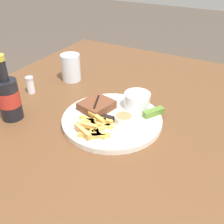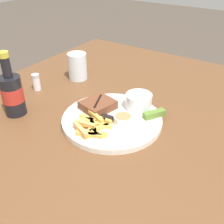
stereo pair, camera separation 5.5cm
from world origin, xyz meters
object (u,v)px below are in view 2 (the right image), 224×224
(knife_utensil, at_px, (99,115))
(dinner_plate, at_px, (112,120))
(steak_portion, at_px, (98,105))
(fork_utensil, at_px, (101,132))
(coleslaw_cup, at_px, (139,100))
(pickle_spear, at_px, (154,114))
(dipping_sauce_cup, at_px, (123,119))
(drinking_glass, at_px, (77,66))
(beer_bottle, at_px, (12,93))
(salt_shaker, at_px, (36,82))

(knife_utensil, bearing_deg, dinner_plate, -167.08)
(steak_portion, height_order, fork_utensil, steak_portion)
(coleslaw_cup, bearing_deg, pickle_spear, -106.20)
(dipping_sauce_cup, relative_size, pickle_spear, 0.78)
(fork_utensil, relative_size, drinking_glass, 1.22)
(pickle_spear, distance_m, knife_utensil, 0.17)
(dipping_sauce_cup, height_order, fork_utensil, dipping_sauce_cup)
(knife_utensil, relative_size, beer_bottle, 0.78)
(dipping_sauce_cup, xyz_separation_m, salt_shaker, (0.03, 0.41, 0.00))
(dinner_plate, relative_size, coleslaw_cup, 3.65)
(steak_portion, bearing_deg, dipping_sauce_cup, -102.17)
(dinner_plate, distance_m, knife_utensil, 0.04)
(dipping_sauce_cup, height_order, salt_shaker, salt_shaker)
(knife_utensil, bearing_deg, fork_utensil, 124.58)
(dipping_sauce_cup, relative_size, salt_shaker, 0.87)
(steak_portion, distance_m, salt_shaker, 0.30)
(steak_portion, height_order, salt_shaker, salt_shaker)
(knife_utensil, xyz_separation_m, drinking_glass, (0.21, 0.26, 0.03))
(dinner_plate, bearing_deg, beer_bottle, 114.34)
(knife_utensil, height_order, salt_shaker, salt_shaker)
(dipping_sauce_cup, distance_m, pickle_spear, 0.11)
(knife_utensil, bearing_deg, salt_shaker, -11.57)
(dinner_plate, relative_size, salt_shaker, 4.86)
(steak_portion, bearing_deg, drinking_glass, 53.09)
(coleslaw_cup, height_order, dipping_sauce_cup, coleslaw_cup)
(fork_utensil, distance_m, beer_bottle, 0.32)
(dipping_sauce_cup, bearing_deg, coleslaw_cup, 1.80)
(knife_utensil, bearing_deg, steak_portion, -53.61)
(knife_utensil, bearing_deg, pickle_spear, -154.12)
(pickle_spear, height_order, salt_shaker, salt_shaker)
(dipping_sauce_cup, relative_size, fork_utensil, 0.43)
(coleslaw_cup, height_order, drinking_glass, drinking_glass)
(coleslaw_cup, bearing_deg, drinking_glass, 74.38)
(steak_portion, bearing_deg, fork_utensil, -139.67)
(knife_utensil, bearing_deg, drinking_glass, -43.51)
(coleslaw_cup, xyz_separation_m, beer_bottle, (-0.23, 0.34, 0.03))
(pickle_spear, xyz_separation_m, knife_utensil, (-0.09, 0.15, -0.01))
(coleslaw_cup, xyz_separation_m, dipping_sauce_cup, (-0.10, -0.00, -0.01))
(fork_utensil, height_order, beer_bottle, beer_bottle)
(beer_bottle, height_order, salt_shaker, beer_bottle)
(pickle_spear, distance_m, salt_shaker, 0.48)
(steak_portion, distance_m, fork_utensil, 0.13)
(fork_utensil, bearing_deg, drinking_glass, 37.65)
(pickle_spear, distance_m, fork_utensil, 0.18)
(coleslaw_cup, bearing_deg, steak_portion, 125.91)
(drinking_glass, bearing_deg, pickle_spear, -105.72)
(dinner_plate, distance_m, coleslaw_cup, 0.11)
(coleslaw_cup, bearing_deg, knife_utensil, 143.16)
(pickle_spear, relative_size, drinking_glass, 0.67)
(fork_utensil, bearing_deg, knife_utensil, 28.27)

